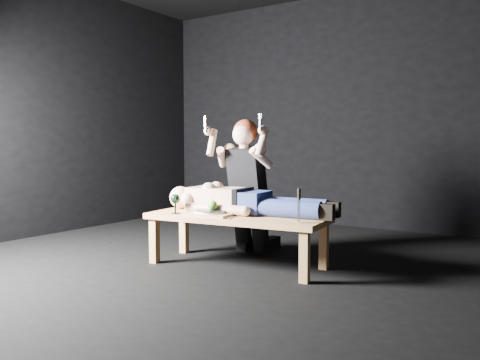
{
  "coord_description": "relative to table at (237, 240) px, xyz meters",
  "views": [
    {
      "loc": [
        2.58,
        -3.66,
        1.05
      ],
      "look_at": [
        0.22,
        -0.04,
        0.75
      ],
      "focal_mm": 37.19,
      "sensor_mm": 36.0,
      "label": 1
    }
  ],
  "objects": [
    {
      "name": "carving_knife",
      "position": [
        0.65,
        -0.11,
        0.36
      ],
      "size": [
        0.04,
        0.04,
        0.27
      ],
      "primitive_type": null,
      "rotation": [
        0.0,
        0.0,
        0.1
      ],
      "color": "#B2B2B7",
      "rests_on": "table"
    },
    {
      "name": "serving_tray",
      "position": [
        -0.17,
        -0.16,
        0.24
      ],
      "size": [
        0.43,
        0.33,
        0.02
      ],
      "primitive_type": "cube",
      "rotation": [
        0.0,
        0.0,
        0.13
      ],
      "color": "tan",
      "rests_on": "table"
    },
    {
      "name": "spoon_flat",
      "position": [
        -0.02,
        -0.09,
        0.23
      ],
      "size": [
        0.1,
        0.15,
        0.01
      ],
      "primitive_type": "cube",
      "rotation": [
        0.0,
        0.0,
        0.58
      ],
      "color": "#B2B2B7",
      "rests_on": "table"
    },
    {
      "name": "table",
      "position": [
        0.0,
        0.0,
        0.0
      ],
      "size": [
        1.63,
        0.75,
        0.45
      ],
      "primitive_type": "cube",
      "rotation": [
        0.0,
        0.0,
        0.1
      ],
      "color": "tan",
      "rests_on": "ground"
    },
    {
      "name": "goblet",
      "position": [
        -0.49,
        -0.24,
        0.31
      ],
      "size": [
        0.09,
        0.09,
        0.17
      ],
      "primitive_type": null,
      "rotation": [
        0.0,
        0.0,
        0.1
      ],
      "color": "black",
      "rests_on": "table"
    },
    {
      "name": "ground",
      "position": [
        -0.22,
        0.09,
        -0.23
      ],
      "size": [
        5.0,
        5.0,
        0.0
      ],
      "primitive_type": "plane",
      "color": "black",
      "rests_on": "ground"
    },
    {
      "name": "kneeling_woman",
      "position": [
        -0.19,
        0.53,
        0.44
      ],
      "size": [
        0.74,
        0.83,
        1.34
      ],
      "primitive_type": null,
      "rotation": [
        0.0,
        0.0,
        0.04
      ],
      "color": "black",
      "rests_on": "ground"
    },
    {
      "name": "apple",
      "position": [
        -0.15,
        -0.15,
        0.31
      ],
      "size": [
        0.09,
        0.09,
        0.09
      ],
      "primitive_type": "sphere",
      "color": "#548C2B",
      "rests_on": "plate"
    },
    {
      "name": "back_wall",
      "position": [
        -0.22,
        2.59,
        1.27
      ],
      "size": [
        5.0,
        0.0,
        5.0
      ],
      "primitive_type": "plane",
      "rotation": [
        1.57,
        0.0,
        0.0
      ],
      "color": "black",
      "rests_on": "ground"
    },
    {
      "name": "fork_flat",
      "position": [
        -0.31,
        -0.23,
        0.23
      ],
      "size": [
        0.09,
        0.15,
        0.01
      ],
      "primitive_type": "cube",
      "rotation": [
        0.0,
        0.0,
        0.5
      ],
      "color": "#B2B2B7",
      "rests_on": "table"
    },
    {
      "name": "plate",
      "position": [
        -0.17,
        -0.16,
        0.26
      ],
      "size": [
        0.29,
        0.29,
        0.02
      ],
      "primitive_type": "cylinder",
      "rotation": [
        0.0,
        0.0,
        0.13
      ],
      "color": "white",
      "rests_on": "serving_tray"
    },
    {
      "name": "knife_flat",
      "position": [
        0.07,
        -0.18,
        0.23
      ],
      "size": [
        0.06,
        0.17,
        0.01
      ],
      "primitive_type": "cube",
      "rotation": [
        0.0,
        0.0,
        0.26
      ],
      "color": "#B2B2B7",
      "rests_on": "table"
    },
    {
      "name": "lying_man",
      "position": [
        0.04,
        0.13,
        0.36
      ],
      "size": [
        1.64,
        0.64,
        0.27
      ],
      "primitive_type": null,
      "rotation": [
        0.0,
        0.0,
        0.1
      ],
      "color": "tan",
      "rests_on": "table"
    }
  ]
}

